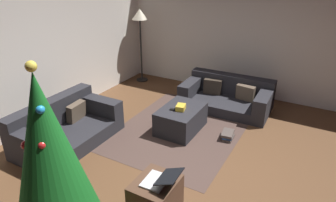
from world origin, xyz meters
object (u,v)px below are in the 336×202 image
Objects in this scene: couch_left at (65,127)px; laptop at (160,179)px; tv_remote at (175,110)px; side_table at (156,201)px; christmas_tree at (48,152)px; book_stack at (228,135)px; couch_right at (227,96)px; corner_lamp at (140,20)px; gift_box at (181,107)px; ottoman at (181,119)px.

laptop is at bearing 72.86° from couch_left.
tv_remote is at bearing 23.68° from laptop.
laptop is (0.00, -0.06, 0.32)m from side_table.
tv_remote is 1.96m from side_table.
christmas_tree is 6.25× the size of book_stack.
christmas_tree reaches higher than tv_remote.
christmas_tree is 1.28m from side_table.
christmas_tree is (-2.46, 0.06, 0.61)m from tv_remote.
couch_right reaches higher than book_stack.
side_table is 0.31× the size of corner_lamp.
side_table is 4.65m from corner_lamp.
side_table is (-3.23, -0.28, 0.03)m from couch_right.
gift_box is 0.46× the size of laptop.
couch_right is 3.26m from laptop.
tv_remote is (1.13, -1.41, 0.17)m from couch_left.
christmas_tree is 4.70× the size of laptop.
gift_box is 2.00m from side_table.
corner_lamp is (4.30, 1.84, 0.44)m from christmas_tree.
corner_lamp is at bearing 60.20° from book_stack.
couch_left is at bearing 121.00° from book_stack.
couch_right is at bearing -16.85° from ottoman.
side_table is at bearing -160.86° from gift_box.
gift_box is (1.20, -1.49, 0.20)m from couch_left.
christmas_tree is at bearing 127.47° from laptop.
ottoman is at bearing 130.63° from couch_left.
tv_remote is at bearing 155.17° from ottoman.
book_stack is at bearing -19.09° from christmas_tree.
corner_lamp is (3.65, 2.63, 1.21)m from side_table.
couch_left is at bearing 128.92° from gift_box.
christmas_tree is at bearing 159.91° from tv_remote.
ottoman is at bearing 71.82° from couch_right.
couch_left is 2.25m from side_table.
tv_remote is 0.30× the size of side_table.
gift_box is at bearing 20.83° from laptop.
couch_left is at bearing 130.59° from ottoman.
side_table is (0.65, -0.79, -0.77)m from christmas_tree.
book_stack is at bearing -119.80° from corner_lamp.
couch_right is at bearing -100.13° from corner_lamp.
couch_left is 2.33m from laptop.
christmas_tree reaches higher than laptop.
book_stack is (-1.17, -0.43, -0.17)m from couch_right.
couch_right is at bearing -15.42° from gift_box.
christmas_tree reaches higher than ottoman.
gift_box is 0.11m from tv_remote.
side_table is at bearing -50.57° from christmas_tree.
side_table reaches higher than ottoman.
couch_left is 3.15m from couch_right.
laptop reaches higher than tv_remote.
couch_left is 8.79× the size of gift_box.
side_table is (-1.88, -0.65, -0.20)m from gift_box.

